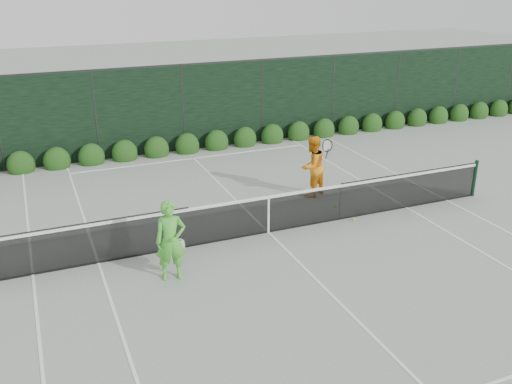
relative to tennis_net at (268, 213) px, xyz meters
name	(u,v)px	position (x,y,z in m)	size (l,w,h in m)	color
ground	(268,232)	(0.02, 0.00, -0.53)	(80.00, 80.00, 0.00)	gray
tennis_net	(268,213)	(0.00, 0.00, 0.00)	(12.90, 0.10, 1.07)	#11331E
player_woman	(171,241)	(-2.73, -1.25, 0.33)	(0.68, 0.49, 1.73)	green
player_man	(312,166)	(2.16, 1.81, 0.35)	(1.05, 0.96, 1.76)	orange
court_lines	(268,232)	(0.02, 0.00, -0.53)	(11.03, 23.83, 0.01)	white
windscreen_fence	(324,218)	(0.02, -2.71, 0.98)	(32.00, 21.07, 3.06)	black
hedge_row	(187,146)	(0.02, 7.15, -0.30)	(31.66, 0.65, 0.94)	#14340E
tennis_balls	(263,235)	(-0.18, -0.12, -0.50)	(5.33, 1.94, 0.07)	#BFE232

